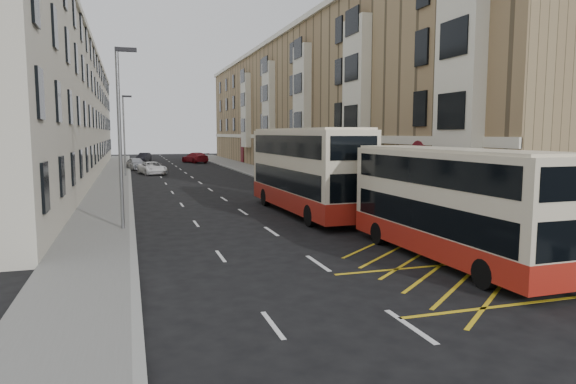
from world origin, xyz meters
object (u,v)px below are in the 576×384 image
object	(u,v)px
white_van	(152,168)
car_silver	(136,163)
street_lamp_far	(124,131)
car_red	(195,158)
car_dark	(144,157)
street_lamp_near	(121,128)
double_decker_rear	(306,171)
pedestrian_far	(453,219)
double_decker_front	(449,204)

from	to	relation	value
white_van	car_silver	bearing A→B (deg)	88.10
street_lamp_far	car_red	size ratio (longest dim) A/B	1.49
street_lamp_far	car_silver	distance (m)	11.64
car_dark	car_red	distance (m)	10.14
car_red	car_silver	bearing A→B (deg)	33.87
white_van	car_silver	world-z (taller)	car_silver
car_dark	car_red	bearing A→B (deg)	-26.50
street_lamp_near	double_decker_rear	distance (m)	10.05
pedestrian_far	street_lamp_far	bearing A→B (deg)	-60.90
street_lamp_near	white_van	distance (m)	33.27
pedestrian_far	white_van	world-z (taller)	pedestrian_far
street_lamp_far	double_decker_rear	distance (m)	29.34
pedestrian_far	car_dark	bearing A→B (deg)	-71.66
double_decker_rear	car_silver	world-z (taller)	double_decker_rear
street_lamp_far	white_van	distance (m)	5.61
street_lamp_far	car_red	xyz separation A→B (m)	(9.80, 23.36, -3.86)
street_lamp_near	double_decker_front	world-z (taller)	street_lamp_near
street_lamp_far	double_decker_rear	size ratio (longest dim) A/B	0.68
street_lamp_far	car_dark	distance (m)	30.94
pedestrian_far	car_red	world-z (taller)	pedestrian_far
double_decker_rear	car_red	bearing A→B (deg)	87.96
double_decker_rear	street_lamp_near	bearing A→B (deg)	-167.93
car_silver	car_dark	world-z (taller)	car_silver
pedestrian_far	car_silver	world-z (taller)	pedestrian_far
car_red	white_van	bearing A→B (deg)	49.49
car_silver	street_lamp_far	bearing A→B (deg)	-106.91
street_lamp_near	car_silver	bearing A→B (deg)	88.39
double_decker_front	car_dark	distance (m)	70.04
street_lamp_far	pedestrian_far	distance (m)	38.77
double_decker_front	car_silver	size ratio (longest dim) A/B	2.21
car_silver	pedestrian_far	bearing A→B (deg)	-87.06
double_decker_front	double_decker_rear	distance (m)	11.40
double_decker_rear	car_dark	bearing A→B (deg)	94.98
street_lamp_far	pedestrian_far	xyz separation A→B (m)	(12.80, -36.41, -3.66)
street_lamp_far	white_van	size ratio (longest dim) A/B	1.65
double_decker_rear	car_silver	xyz separation A→B (m)	(-8.36, 38.57, -1.62)
white_van	car_red	distance (m)	21.64
double_decker_front	white_van	distance (m)	42.71
street_lamp_near	car_red	xyz separation A→B (m)	(9.80, 53.36, -3.86)
street_lamp_near	white_van	size ratio (longest dim) A/B	1.65
street_lamp_near	pedestrian_far	xyz separation A→B (m)	(12.80, -6.41, -3.66)
street_lamp_far	double_decker_rear	world-z (taller)	street_lamp_far
street_lamp_near	car_dark	bearing A→B (deg)	87.48
white_van	car_red	bearing A→B (deg)	57.98
pedestrian_far	car_silver	bearing A→B (deg)	-66.43
double_decker_front	double_decker_rear	world-z (taller)	double_decker_rear
white_van	car_dark	size ratio (longest dim) A/B	1.22
car_silver	white_van	bearing A→B (deg)	-89.93
car_red	street_lamp_far	bearing A→B (deg)	45.89
double_decker_rear	white_van	xyz separation A→B (m)	(-6.81, 30.59, -1.71)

